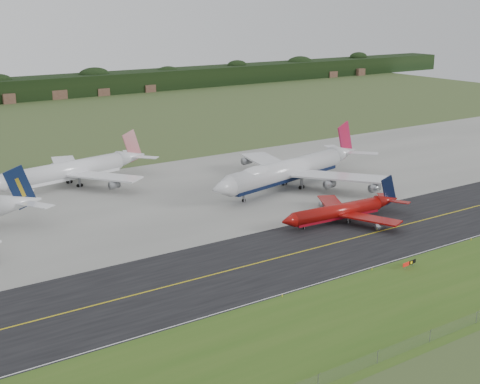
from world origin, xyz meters
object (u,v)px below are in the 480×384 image
jet_ba_747 (290,170)px  jet_red_737 (343,211)px  jet_star_tail (73,170)px  taxiway_sign (409,263)px

jet_ba_747 → jet_red_737: bearing=-104.6°
jet_star_tail → jet_ba_747: bearing=-36.7°
taxiway_sign → jet_red_737: bearing=72.6°
jet_red_737 → taxiway_sign: jet_red_737 is taller
jet_ba_747 → jet_red_737: 33.74m
jet_red_737 → jet_ba_747: bearing=75.4°
jet_red_737 → jet_star_tail: jet_star_tail is taller
jet_star_tail → jet_red_737: bearing=-58.4°
jet_ba_747 → jet_red_737: (-8.47, -32.53, -2.90)m
jet_star_tail → taxiway_sign: bearing=-71.4°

